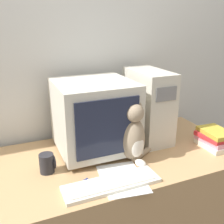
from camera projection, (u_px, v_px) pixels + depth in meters
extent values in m
cube|color=silver|center=(79.00, 55.00, 1.73)|extent=(7.00, 0.05, 2.50)
cube|color=tan|center=(105.00, 207.00, 1.64)|extent=(1.66, 0.75, 0.71)
cube|color=beige|center=(95.00, 147.00, 1.62)|extent=(0.31, 0.26, 0.02)
cube|color=beige|center=(94.00, 115.00, 1.54)|extent=(0.44, 0.43, 0.40)
cube|color=#1E2338|center=(108.00, 128.00, 1.36)|extent=(0.35, 0.01, 0.31)
cube|color=beige|center=(148.00, 105.00, 1.71)|extent=(0.19, 0.38, 0.46)
cube|color=slate|center=(166.00, 94.00, 1.50)|extent=(0.14, 0.01, 0.08)
cube|color=silver|center=(112.00, 184.00, 1.26)|extent=(0.48, 0.14, 0.02)
cube|color=beige|center=(112.00, 182.00, 1.26)|extent=(0.43, 0.11, 0.00)
ellipsoid|color=gray|center=(131.00, 138.00, 1.47)|extent=(0.17, 0.20, 0.26)
ellipsoid|color=beige|center=(137.00, 145.00, 1.43)|extent=(0.09, 0.06, 0.14)
sphere|color=gray|center=(135.00, 113.00, 1.40)|extent=(0.11, 0.11, 0.10)
cone|color=gray|center=(131.00, 106.00, 1.37)|extent=(0.03, 0.03, 0.04)
cone|color=gray|center=(140.00, 105.00, 1.40)|extent=(0.03, 0.03, 0.04)
ellipsoid|color=beige|center=(141.00, 163.00, 1.43)|extent=(0.06, 0.08, 0.04)
cylinder|color=gray|center=(142.00, 154.00, 1.53)|extent=(0.16, 0.11, 0.03)
cube|color=beige|center=(214.00, 144.00, 1.65)|extent=(0.15, 0.21, 0.03)
cube|color=pink|center=(214.00, 139.00, 1.64)|extent=(0.17, 0.21, 0.03)
cube|color=red|center=(214.00, 136.00, 1.63)|extent=(0.17, 0.20, 0.03)
cube|color=gold|center=(216.00, 132.00, 1.62)|extent=(0.16, 0.21, 0.03)
cylinder|color=navy|center=(76.00, 186.00, 1.26)|extent=(0.14, 0.07, 0.01)
cube|color=white|center=(122.00, 179.00, 1.32)|extent=(0.25, 0.32, 0.00)
cylinder|color=#232328|center=(47.00, 163.00, 1.36)|extent=(0.08, 0.08, 0.10)
torus|color=#232328|center=(54.00, 162.00, 1.38)|extent=(0.01, 0.07, 0.07)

